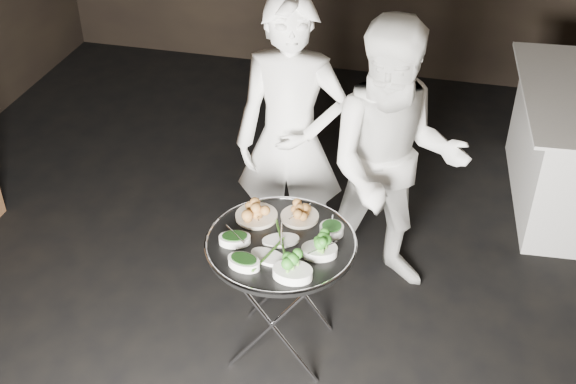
% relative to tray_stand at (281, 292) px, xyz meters
% --- Properties ---
extents(floor, '(6.00, 7.00, 0.05)m').
position_rel_tray_stand_xyz_m(floor, '(-0.00, 0.07, -0.44)').
color(floor, black).
rests_on(floor, ground).
extents(tray_stand, '(0.50, 0.42, 0.73)m').
position_rel_tray_stand_xyz_m(tray_stand, '(0.00, 0.00, 0.00)').
color(tray_stand, silver).
rests_on(tray_stand, floor).
extents(serving_tray, '(0.76, 0.76, 0.04)m').
position_rel_tray_stand_xyz_m(serving_tray, '(-0.00, 0.00, 0.33)').
color(serving_tray, black).
rests_on(serving_tray, tray_stand).
extents(potato_plate_a, '(0.23, 0.23, 0.08)m').
position_rel_tray_stand_xyz_m(potato_plate_a, '(-0.17, 0.16, 0.38)').
color(potato_plate_a, beige).
rests_on(potato_plate_a, serving_tray).
extents(potato_plate_b, '(0.20, 0.20, 0.07)m').
position_rel_tray_stand_xyz_m(potato_plate_b, '(0.05, 0.21, 0.37)').
color(potato_plate_b, beige).
rests_on(potato_plate_b, serving_tray).
extents(greens_bowl, '(0.12, 0.12, 0.07)m').
position_rel_tray_stand_xyz_m(greens_bowl, '(0.23, 0.12, 0.37)').
color(greens_bowl, silver).
rests_on(greens_bowl, serving_tray).
extents(asparagus_plate_a, '(0.21, 0.17, 0.04)m').
position_rel_tray_stand_xyz_m(asparagus_plate_a, '(-0.00, -0.00, 0.36)').
color(asparagus_plate_a, silver).
rests_on(asparagus_plate_a, serving_tray).
extents(asparagus_plate_b, '(0.21, 0.16, 0.04)m').
position_rel_tray_stand_xyz_m(asparagus_plate_b, '(-0.03, -0.14, 0.36)').
color(asparagus_plate_b, silver).
rests_on(asparagus_plate_b, serving_tray).
extents(spinach_bowl_a, '(0.18, 0.14, 0.06)m').
position_rel_tray_stand_xyz_m(spinach_bowl_a, '(-0.22, -0.06, 0.37)').
color(spinach_bowl_a, silver).
rests_on(spinach_bowl_a, serving_tray).
extents(spinach_bowl_b, '(0.18, 0.14, 0.07)m').
position_rel_tray_stand_xyz_m(spinach_bowl_b, '(-0.12, -0.22, 0.37)').
color(spinach_bowl_b, silver).
rests_on(spinach_bowl_b, serving_tray).
extents(broccoli_bowl_a, '(0.20, 0.16, 0.07)m').
position_rel_tray_stand_xyz_m(broccoli_bowl_a, '(0.21, -0.05, 0.37)').
color(broccoli_bowl_a, silver).
rests_on(broccoli_bowl_a, serving_tray).
extents(broccoli_bowl_b, '(0.19, 0.14, 0.08)m').
position_rel_tray_stand_xyz_m(broccoli_bowl_b, '(0.12, -0.24, 0.38)').
color(broccoli_bowl_b, silver).
rests_on(broccoli_bowl_b, serving_tray).
extents(serving_utensils, '(0.57, 0.40, 0.01)m').
position_rel_tray_stand_xyz_m(serving_utensils, '(0.02, 0.07, 0.39)').
color(serving_utensils, silver).
rests_on(serving_utensils, serving_tray).
extents(waiter_left, '(0.67, 0.47, 1.75)m').
position_rel_tray_stand_xyz_m(waiter_left, '(-0.13, 0.74, 0.46)').
color(waiter_left, white).
rests_on(waiter_left, floor).
extents(waiter_right, '(0.93, 0.79, 1.69)m').
position_rel_tray_stand_xyz_m(waiter_right, '(0.47, 0.69, 0.44)').
color(waiter_right, white).
rests_on(waiter_right, floor).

